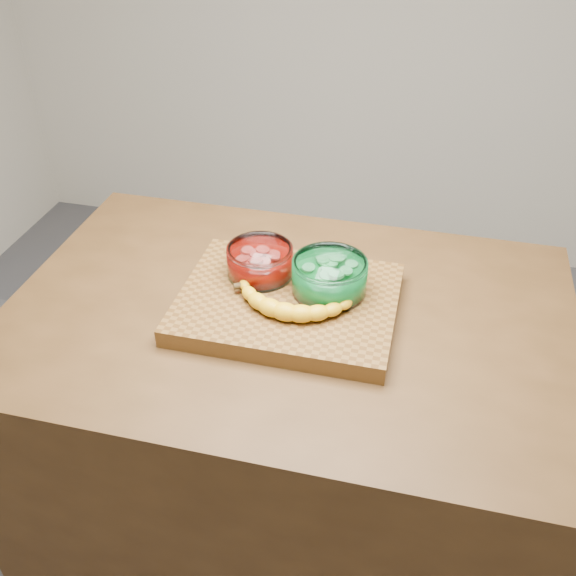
# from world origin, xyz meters

# --- Properties ---
(ground) EXTENTS (3.50, 3.50, 0.00)m
(ground) POSITION_xyz_m (0.00, 0.00, 0.00)
(ground) COLOR #515155
(ground) RESTS_ON ground
(counter) EXTENTS (1.20, 0.80, 0.90)m
(counter) POSITION_xyz_m (0.00, 0.00, 0.45)
(counter) COLOR #4B2F16
(counter) RESTS_ON ground
(cutting_board) EXTENTS (0.45, 0.35, 0.04)m
(cutting_board) POSITION_xyz_m (0.00, 0.00, 0.92)
(cutting_board) COLOR brown
(cutting_board) RESTS_ON counter
(bowl_red) EXTENTS (0.14, 0.14, 0.07)m
(bowl_red) POSITION_xyz_m (-0.08, 0.06, 0.97)
(bowl_red) COLOR white
(bowl_red) RESTS_ON cutting_board
(bowl_green) EXTENTS (0.16, 0.16, 0.07)m
(bowl_green) POSITION_xyz_m (0.08, 0.04, 0.98)
(bowl_green) COLOR white
(bowl_green) RESTS_ON cutting_board
(banana) EXTENTS (0.28, 0.13, 0.04)m
(banana) POSITION_xyz_m (0.02, -0.04, 0.96)
(banana) COLOR gold
(banana) RESTS_ON cutting_board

